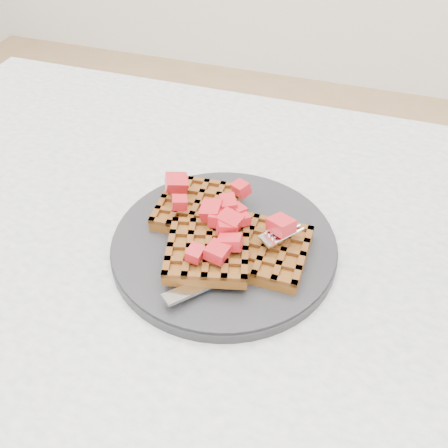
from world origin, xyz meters
name	(u,v)px	position (x,y,z in m)	size (l,w,h in m)	color
table	(251,340)	(0.00, 0.00, 0.64)	(1.20, 0.80, 0.75)	silver
plate	(224,244)	(-0.05, 0.03, 0.76)	(0.26, 0.26, 0.02)	black
waffles	(223,235)	(-0.05, 0.03, 0.78)	(0.19, 0.18, 0.03)	brown
strawberry_pile	(224,215)	(-0.05, 0.03, 0.80)	(0.15, 0.15, 0.02)	#9E0410
fork	(245,263)	(-0.01, 0.00, 0.77)	(0.02, 0.18, 0.02)	silver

